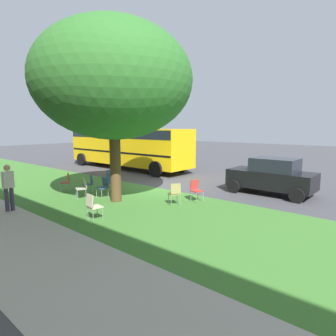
% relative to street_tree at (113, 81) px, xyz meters
% --- Properties ---
extents(ground, '(80.00, 80.00, 0.00)m').
position_rel_street_tree_xyz_m(ground, '(0.41, -3.20, -4.78)').
color(ground, '#424247').
extents(grass_verge, '(48.00, 6.00, 0.01)m').
position_rel_street_tree_xyz_m(grass_verge, '(0.41, -0.00, -4.78)').
color(grass_verge, '#3D752D').
rests_on(grass_verge, ground).
extents(street_tree, '(6.16, 6.16, 7.07)m').
position_rel_street_tree_xyz_m(street_tree, '(0.00, 0.00, 0.00)').
color(street_tree, brown).
rests_on(street_tree, ground).
extents(chair_0, '(0.58, 0.57, 0.88)m').
position_rel_street_tree_xyz_m(chair_0, '(-2.23, -1.07, -4.27)').
color(chair_0, olive).
rests_on(chair_0, ground).
extents(chair_1, '(0.52, 0.51, 0.88)m').
position_rel_street_tree_xyz_m(chair_1, '(-2.48, -2.13, -4.27)').
color(chair_1, '#B7332D').
rests_on(chair_1, ground).
extents(chair_2, '(0.42, 0.43, 0.88)m').
position_rel_street_tree_xyz_m(chair_2, '(0.88, -0.03, -4.27)').
color(chair_2, '#335184').
rests_on(chair_2, ground).
extents(chair_3, '(0.54, 0.55, 0.88)m').
position_rel_street_tree_xyz_m(chair_3, '(1.41, 0.66, -4.27)').
color(chair_3, '#ADA393').
rests_on(chair_3, ground).
extents(chair_4, '(0.57, 0.58, 0.88)m').
position_rel_street_tree_xyz_m(chair_4, '(3.16, 0.39, -4.27)').
color(chair_4, '#B7332D').
rests_on(chair_4, ground).
extents(chair_5, '(0.53, 0.54, 0.88)m').
position_rel_street_tree_xyz_m(chair_5, '(1.97, -0.05, -4.27)').
color(chair_5, '#335184').
rests_on(chair_5, ground).
extents(chair_6, '(0.54, 0.54, 0.88)m').
position_rel_street_tree_xyz_m(chair_6, '(1.52, -0.95, -4.27)').
color(chair_6, '#335184').
rests_on(chair_6, ground).
extents(chair_7, '(0.47, 0.47, 0.88)m').
position_rel_street_tree_xyz_m(chair_7, '(-1.35, 2.06, -4.27)').
color(chair_7, beige).
rests_on(chair_7, ground).
extents(chair_8, '(0.43, 0.43, 0.88)m').
position_rel_street_tree_xyz_m(chair_8, '(2.35, -1.61, -4.27)').
color(chair_8, '#335184').
rests_on(chair_8, ground).
extents(parked_car, '(3.70, 1.92, 1.65)m').
position_rel_street_tree_xyz_m(parked_car, '(-4.36, -5.38, -3.95)').
color(parked_car, black).
rests_on(parked_car, ground).
extents(school_bus, '(10.40, 2.80, 2.88)m').
position_rel_street_tree_xyz_m(school_bus, '(6.70, -6.53, -3.02)').
color(school_bus, yellow).
rests_on(school_bus, ground).
extents(pedestrian_1, '(0.22, 0.36, 1.69)m').
position_rel_street_tree_xyz_m(pedestrian_1, '(1.87, 3.39, -3.86)').
color(pedestrian_1, '#3F3851').
rests_on(pedestrian_1, ground).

